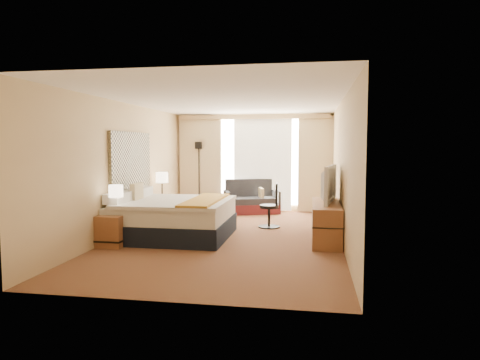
% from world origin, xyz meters
% --- Properties ---
extents(floor, '(4.20, 7.00, 0.02)m').
position_xyz_m(floor, '(0.00, 0.00, 0.00)').
color(floor, '#571919').
rests_on(floor, ground).
extents(ceiling, '(4.20, 7.00, 0.02)m').
position_xyz_m(ceiling, '(0.00, 0.00, 2.60)').
color(ceiling, white).
rests_on(ceiling, wall_back).
extents(wall_back, '(4.20, 0.02, 2.60)m').
position_xyz_m(wall_back, '(0.00, 3.50, 1.30)').
color(wall_back, '#D6B882').
rests_on(wall_back, ground).
extents(wall_front, '(4.20, 0.02, 2.60)m').
position_xyz_m(wall_front, '(0.00, -3.50, 1.30)').
color(wall_front, '#D6B882').
rests_on(wall_front, ground).
extents(wall_left, '(0.02, 7.00, 2.60)m').
position_xyz_m(wall_left, '(-2.10, 0.00, 1.30)').
color(wall_left, '#D6B882').
rests_on(wall_left, ground).
extents(wall_right, '(0.02, 7.00, 2.60)m').
position_xyz_m(wall_right, '(2.10, 0.00, 1.30)').
color(wall_right, '#D6B882').
rests_on(wall_right, ground).
extents(headboard, '(0.06, 1.85, 1.50)m').
position_xyz_m(headboard, '(-2.06, 0.20, 1.28)').
color(headboard, black).
rests_on(headboard, wall_left).
extents(nightstand_left, '(0.45, 0.52, 0.55)m').
position_xyz_m(nightstand_left, '(-1.87, -1.05, 0.28)').
color(nightstand_left, brown).
rests_on(nightstand_left, floor).
extents(nightstand_right, '(0.45, 0.52, 0.55)m').
position_xyz_m(nightstand_right, '(-1.87, 1.45, 0.28)').
color(nightstand_right, brown).
rests_on(nightstand_right, floor).
extents(media_dresser, '(0.50, 1.80, 0.70)m').
position_xyz_m(media_dresser, '(1.83, 0.00, 0.35)').
color(media_dresser, brown).
rests_on(media_dresser, floor).
extents(window, '(2.30, 0.02, 2.30)m').
position_xyz_m(window, '(0.25, 3.47, 1.32)').
color(window, white).
rests_on(window, wall_back).
extents(curtains, '(4.12, 0.19, 2.56)m').
position_xyz_m(curtains, '(-0.00, 3.39, 1.41)').
color(curtains, beige).
rests_on(curtains, floor).
extents(bed, '(2.12, 1.94, 1.03)m').
position_xyz_m(bed, '(-1.06, -0.18, 0.38)').
color(bed, black).
rests_on(bed, floor).
extents(loveseat, '(1.56, 1.15, 0.87)m').
position_xyz_m(loveseat, '(0.00, 3.04, 0.29)').
color(loveseat, '#58191C').
rests_on(loveseat, floor).
extents(floor_lamp, '(0.24, 0.24, 1.86)m').
position_xyz_m(floor_lamp, '(-1.48, 3.30, 1.32)').
color(floor_lamp, black).
rests_on(floor_lamp, floor).
extents(desk_chair, '(0.46, 0.46, 0.96)m').
position_xyz_m(desk_chair, '(0.71, 1.09, 0.43)').
color(desk_chair, black).
rests_on(desk_chair, floor).
extents(lamp_left, '(0.25, 0.25, 0.52)m').
position_xyz_m(lamp_left, '(-1.82, -1.02, 0.95)').
color(lamp_left, black).
rests_on(lamp_left, nightstand_left).
extents(lamp_right, '(0.28, 0.28, 0.59)m').
position_xyz_m(lamp_right, '(-1.88, 1.48, 1.01)').
color(lamp_right, black).
rests_on(lamp_right, nightstand_right).
extents(tissue_box, '(0.17, 0.17, 0.12)m').
position_xyz_m(tissue_box, '(-1.77, -0.93, 0.61)').
color(tissue_box, '#9BC4F1').
rests_on(tissue_box, nightstand_left).
extents(telephone, '(0.20, 0.16, 0.08)m').
position_xyz_m(telephone, '(-1.84, 1.41, 0.59)').
color(telephone, black).
rests_on(telephone, nightstand_right).
extents(television, '(0.36, 1.21, 0.69)m').
position_xyz_m(television, '(1.78, 0.07, 1.05)').
color(television, black).
rests_on(television, media_dresser).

